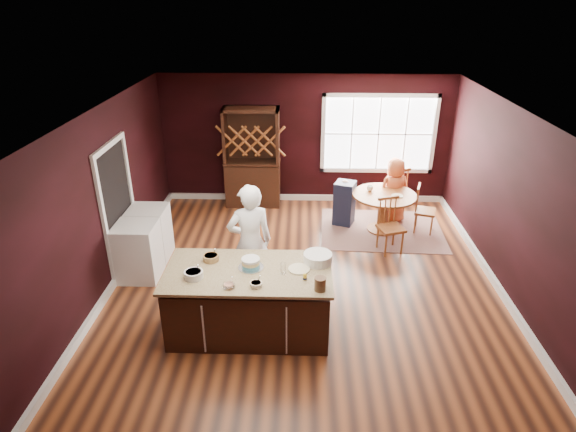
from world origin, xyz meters
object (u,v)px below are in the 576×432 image
at_px(kitchen_island, 249,302).
at_px(baker, 250,243).
at_px(chair_east, 425,209).
at_px(toddler, 343,184).
at_px(dryer, 150,233).
at_px(chair_south, 391,226).
at_px(chair_north, 393,191).
at_px(hutch, 252,158).
at_px(high_chair, 344,202).
at_px(dining_table, 384,205).
at_px(seated_woman, 394,190).
at_px(washer, 138,251).
at_px(layer_cake, 251,263).

height_order(kitchen_island, baker, baker).
bearing_deg(chair_east, baker, 143.08).
xyz_separation_m(toddler, dryer, (-3.37, -1.48, -0.36)).
bearing_deg(kitchen_island, toddler, 66.50).
relative_size(kitchen_island, chair_south, 2.19).
distance_m(chair_east, chair_north, 0.88).
bearing_deg(kitchen_island, chair_north, 56.04).
bearing_deg(hutch, high_chair, -25.53).
xyz_separation_m(baker, chair_east, (3.06, 2.21, -0.43)).
bearing_deg(high_chair, dining_table, -1.71).
relative_size(kitchen_island, dining_table, 1.81).
relative_size(dining_table, dryer, 1.31).
height_order(dining_table, chair_east, chair_east).
bearing_deg(dining_table, hutch, 155.61).
relative_size(chair_east, high_chair, 1.03).
distance_m(chair_south, seated_woman, 1.27).
distance_m(kitchen_island, high_chair, 3.64).
height_order(seated_woman, high_chair, seated_woman).
relative_size(chair_east, seated_woman, 0.71).
bearing_deg(washer, toddler, 32.19).
bearing_deg(washer, dryer, 90.00).
distance_m(high_chair, dryer, 3.68).
xyz_separation_m(dining_table, toddler, (-0.75, 0.35, 0.28)).
bearing_deg(chair_north, toddler, -11.32).
xyz_separation_m(baker, layer_cake, (0.09, -0.72, 0.09)).
height_order(chair_south, chair_north, chair_north).
distance_m(layer_cake, high_chair, 3.60).
height_order(chair_east, washer, chair_east).
xyz_separation_m(baker, washer, (-1.84, 0.46, -0.44)).
bearing_deg(chair_north, hutch, -39.22).
relative_size(toddler, dryer, 0.29).
xyz_separation_m(chair_north, toddler, (-1.05, -0.35, 0.28)).
relative_size(chair_east, hutch, 0.45).
bearing_deg(baker, kitchen_island, 76.76).
bearing_deg(toddler, dryer, -156.28).
distance_m(layer_cake, chair_east, 4.21).
bearing_deg(hutch, dryer, -123.74).
bearing_deg(washer, chair_east, 19.58).
bearing_deg(seated_woman, chair_east, 124.84).
bearing_deg(hutch, chair_east, -19.57).
height_order(dining_table, seated_woman, seated_woman).
distance_m(washer, dryer, 0.64).
height_order(chair_north, toddler, chair_north).
relative_size(layer_cake, chair_east, 0.36).
height_order(toddler, dryer, toddler).
xyz_separation_m(baker, hutch, (-0.30, 3.40, 0.14)).
distance_m(chair_east, seated_woman, 0.72).
bearing_deg(chair_north, chair_south, 49.40).
xyz_separation_m(chair_south, seated_woman, (0.24, 1.24, 0.16)).
height_order(washer, dryer, washer).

